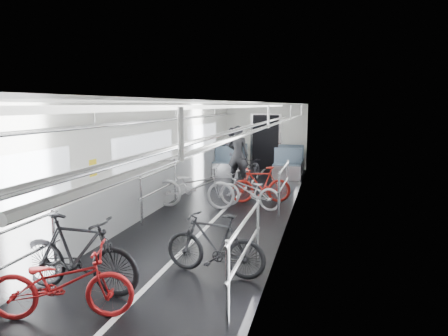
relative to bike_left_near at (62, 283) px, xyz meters
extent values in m
cube|color=black|center=(0.57, 4.11, -0.41)|extent=(3.00, 14.00, 0.01)
cube|color=white|center=(0.57, 4.11, 1.98)|extent=(3.00, 14.00, 0.02)
cube|color=silver|center=(-0.93, 4.11, 0.78)|extent=(0.02, 14.00, 2.40)
cube|color=silver|center=(2.07, 4.11, 0.78)|extent=(0.02, 14.00, 2.40)
cube|color=silver|center=(0.57, 11.11, 0.78)|extent=(3.00, 0.02, 2.40)
cube|color=white|center=(0.57, 4.11, -0.41)|extent=(0.08, 13.80, 0.01)
cube|color=gray|center=(-0.90, 4.11, 0.03)|extent=(0.01, 13.90, 0.90)
cube|color=gray|center=(2.04, 4.11, 0.03)|extent=(0.01, 13.90, 0.90)
cube|color=white|center=(-0.90, 4.11, 0.98)|extent=(0.01, 10.80, 0.75)
cube|color=white|center=(2.04, 4.11, 0.98)|extent=(0.01, 10.80, 0.75)
cube|color=white|center=(0.02, 4.11, 1.92)|extent=(0.14, 13.40, 0.05)
cube|color=white|center=(1.12, 4.11, 1.92)|extent=(0.14, 13.40, 0.05)
cube|color=black|center=(0.57, 11.05, 0.58)|extent=(0.95, 0.10, 2.00)
imported|color=#AB1516|center=(0.00, 0.00, 0.00)|extent=(1.68, 1.02, 0.83)
imported|color=black|center=(-0.20, 0.60, 0.09)|extent=(1.70, 0.49, 1.02)
imported|color=#ABAAAF|center=(-0.15, 4.98, 0.09)|extent=(1.94, 0.75, 1.00)
imported|color=black|center=(1.32, 1.55, 0.03)|extent=(1.53, 0.59, 0.90)
imported|color=silver|center=(1.09, 5.27, -0.01)|extent=(1.66, 0.98, 0.82)
imported|color=#B11E15|center=(1.26, 5.87, 0.03)|extent=(1.54, 0.86, 0.89)
imported|color=black|center=(0.70, 7.97, 0.01)|extent=(0.63, 1.64, 0.85)
imported|color=black|center=(0.19, 8.07, 0.46)|extent=(0.68, 0.48, 1.76)
imported|color=#2F2E36|center=(-0.36, 9.58, 0.39)|extent=(0.80, 0.63, 1.61)
camera|label=1|loc=(2.80, -3.58, 1.95)|focal=32.00mm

